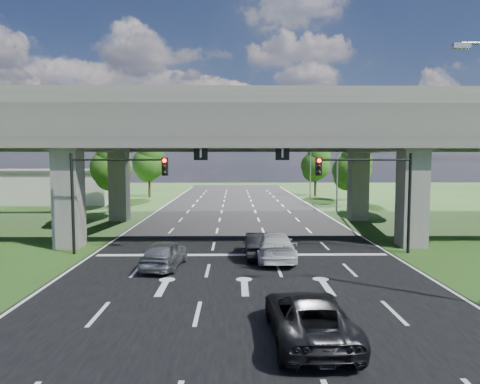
{
  "coord_description": "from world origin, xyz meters",
  "views": [
    {
      "loc": [
        -0.46,
        -21.21,
        5.66
      ],
      "look_at": [
        -0.07,
        7.21,
        3.44
      ],
      "focal_mm": 32.0,
      "sensor_mm": 36.0,
      "label": 1
    }
  ],
  "objects_px": {
    "signal_right": "(374,184)",
    "car_dark": "(259,245)",
    "streetlight_far": "(334,157)",
    "signal_left": "(109,184)",
    "car_white": "(275,246)",
    "streetlight_beyond": "(308,157)",
    "car_silver": "(165,254)",
    "car_trailing": "(309,317)"
  },
  "relations": [
    {
      "from": "signal_right",
      "to": "signal_left",
      "type": "bearing_deg",
      "value": 180.0
    },
    {
      "from": "car_dark",
      "to": "streetlight_far",
      "type": "bearing_deg",
      "value": -113.96
    },
    {
      "from": "car_trailing",
      "to": "signal_left",
      "type": "bearing_deg",
      "value": -52.78
    },
    {
      "from": "streetlight_far",
      "to": "streetlight_beyond",
      "type": "relative_size",
      "value": 1.0
    },
    {
      "from": "streetlight_far",
      "to": "car_silver",
      "type": "relative_size",
      "value": 2.36
    },
    {
      "from": "signal_right",
      "to": "car_trailing",
      "type": "height_order",
      "value": "signal_right"
    },
    {
      "from": "signal_left",
      "to": "streetlight_beyond",
      "type": "xyz_separation_m",
      "value": [
        17.92,
        36.06,
        1.66
      ]
    },
    {
      "from": "streetlight_beyond",
      "to": "car_silver",
      "type": "relative_size",
      "value": 2.36
    },
    {
      "from": "streetlight_beyond",
      "to": "car_white",
      "type": "distance_m",
      "value": 38.97
    },
    {
      "from": "streetlight_far",
      "to": "streetlight_beyond",
      "type": "distance_m",
      "value": 16.0
    },
    {
      "from": "streetlight_far",
      "to": "car_dark",
      "type": "bearing_deg",
      "value": -113.53
    },
    {
      "from": "signal_right",
      "to": "signal_left",
      "type": "xyz_separation_m",
      "value": [
        -15.65,
        0.0,
        0.0
      ]
    },
    {
      "from": "signal_left",
      "to": "car_silver",
      "type": "height_order",
      "value": "signal_left"
    },
    {
      "from": "car_white",
      "to": "car_trailing",
      "type": "distance_m",
      "value": 10.54
    },
    {
      "from": "car_dark",
      "to": "car_silver",
      "type": "bearing_deg",
      "value": 25.03
    },
    {
      "from": "car_white",
      "to": "streetlight_far",
      "type": "bearing_deg",
      "value": -110.49
    },
    {
      "from": "car_white",
      "to": "signal_left",
      "type": "bearing_deg",
      "value": -9.52
    },
    {
      "from": "streetlight_far",
      "to": "car_dark",
      "type": "relative_size",
      "value": 2.33
    },
    {
      "from": "streetlight_beyond",
      "to": "signal_left",
      "type": "bearing_deg",
      "value": -116.43
    },
    {
      "from": "signal_left",
      "to": "streetlight_far",
      "type": "xyz_separation_m",
      "value": [
        17.92,
        20.06,
        1.66
      ]
    },
    {
      "from": "signal_right",
      "to": "streetlight_far",
      "type": "height_order",
      "value": "streetlight_far"
    },
    {
      "from": "car_trailing",
      "to": "signal_right",
      "type": "bearing_deg",
      "value": -117.16
    },
    {
      "from": "signal_left",
      "to": "streetlight_beyond",
      "type": "relative_size",
      "value": 0.6
    },
    {
      "from": "car_trailing",
      "to": "streetlight_beyond",
      "type": "bearing_deg",
      "value": -100.85
    },
    {
      "from": "streetlight_beyond",
      "to": "car_dark",
      "type": "xyz_separation_m",
      "value": [
        -9.14,
        -37.0,
        -5.11
      ]
    },
    {
      "from": "car_silver",
      "to": "car_dark",
      "type": "xyz_separation_m",
      "value": [
        5.01,
        2.39,
        -0.01
      ]
    },
    {
      "from": "car_dark",
      "to": "signal_left",
      "type": "bearing_deg",
      "value": -6.56
    },
    {
      "from": "streetlight_far",
      "to": "signal_right",
      "type": "bearing_deg",
      "value": -96.47
    },
    {
      "from": "signal_left",
      "to": "car_white",
      "type": "xyz_separation_m",
      "value": [
        9.62,
        -1.68,
        -3.4
      ]
    },
    {
      "from": "signal_left",
      "to": "car_dark",
      "type": "distance_m",
      "value": 9.48
    },
    {
      "from": "signal_right",
      "to": "car_dark",
      "type": "xyz_separation_m",
      "value": [
        -6.87,
        -0.94,
        -3.45
      ]
    },
    {
      "from": "signal_right",
      "to": "car_white",
      "type": "height_order",
      "value": "signal_right"
    },
    {
      "from": "signal_left",
      "to": "car_silver",
      "type": "distance_m",
      "value": 6.09
    },
    {
      "from": "signal_left",
      "to": "streetlight_far",
      "type": "bearing_deg",
      "value": 48.22
    },
    {
      "from": "car_silver",
      "to": "streetlight_beyond",
      "type": "bearing_deg",
      "value": -103.25
    },
    {
      "from": "car_dark",
      "to": "car_trailing",
      "type": "distance_m",
      "value": 11.32
    },
    {
      "from": "car_dark",
      "to": "car_trailing",
      "type": "relative_size",
      "value": 0.83
    },
    {
      "from": "car_white",
      "to": "signal_right",
      "type": "bearing_deg",
      "value": -163.99
    },
    {
      "from": "streetlight_far",
      "to": "signal_left",
      "type": "bearing_deg",
      "value": -131.78
    },
    {
      "from": "car_silver",
      "to": "car_dark",
      "type": "bearing_deg",
      "value": -148.02
    },
    {
      "from": "signal_left",
      "to": "car_trailing",
      "type": "relative_size",
      "value": 1.16
    },
    {
      "from": "signal_right",
      "to": "car_white",
      "type": "xyz_separation_m",
      "value": [
        -6.02,
        -1.68,
        -3.4
      ]
    }
  ]
}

